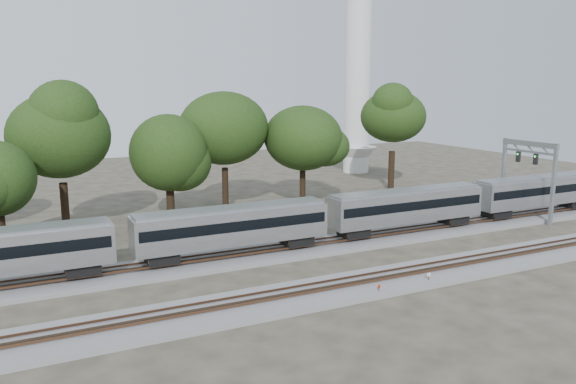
# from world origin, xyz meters

# --- Properties ---
(ground) EXTENTS (160.00, 160.00, 0.00)m
(ground) POSITION_xyz_m (0.00, 0.00, 0.00)
(ground) COLOR #383328
(ground) RESTS_ON ground
(track_far) EXTENTS (160.00, 5.00, 0.73)m
(track_far) POSITION_xyz_m (0.00, 6.00, 0.21)
(track_far) COLOR slate
(track_far) RESTS_ON ground
(track_near) EXTENTS (160.00, 5.00, 0.73)m
(track_near) POSITION_xyz_m (0.00, -4.00, 0.21)
(track_near) COLOR slate
(track_near) RESTS_ON ground
(train) EXTENTS (85.44, 2.94, 4.33)m
(train) POSITION_xyz_m (1.27, 6.00, 3.07)
(train) COLOR silver
(train) RESTS_ON ground
(switch_stand_red) EXTENTS (0.28, 0.09, 0.88)m
(switch_stand_red) POSITION_xyz_m (7.38, -6.02, 0.56)
(switch_stand_red) COLOR #512D19
(switch_stand_red) RESTS_ON ground
(switch_stand_white) EXTENTS (0.30, 0.09, 0.95)m
(switch_stand_white) POSITION_xyz_m (11.98, -5.72, 0.61)
(switch_stand_white) COLOR #512D19
(switch_stand_white) RESTS_ON ground
(switch_lever) EXTENTS (0.52, 0.34, 0.30)m
(switch_lever) POSITION_xyz_m (6.84, -5.99, 0.15)
(switch_lever) COLOR #512D19
(switch_lever) RESTS_ON ground
(signal_gantry) EXTENTS (0.59, 7.04, 8.56)m
(signal_gantry) POSITION_xyz_m (34.90, 6.00, 6.24)
(signal_gantry) COLOR gray
(signal_gantry) RESTS_ON ground
(tree_3) EXTENTS (9.90, 9.90, 13.95)m
(tree_3) POSITION_xyz_m (-10.64, 20.39, 9.72)
(tree_3) COLOR black
(tree_3) RESTS_ON ground
(tree_4) EXTENTS (7.66, 7.66, 10.80)m
(tree_4) POSITION_xyz_m (-0.25, 20.97, 7.51)
(tree_4) COLOR black
(tree_4) RESTS_ON ground
(tree_5) EXTENTS (9.81, 9.81, 13.84)m
(tree_5) POSITION_xyz_m (6.69, 23.30, 9.64)
(tree_5) COLOR black
(tree_5) RESTS_ON ground
(tree_6) EXTENTS (8.50, 8.50, 11.99)m
(tree_6) POSITION_xyz_m (15.61, 21.36, 8.35)
(tree_6) COLOR black
(tree_6) RESTS_ON ground
(tree_7) EXTENTS (10.39, 10.39, 14.66)m
(tree_7) POSITION_xyz_m (31.87, 26.15, 10.22)
(tree_7) COLOR black
(tree_7) RESTS_ON ground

